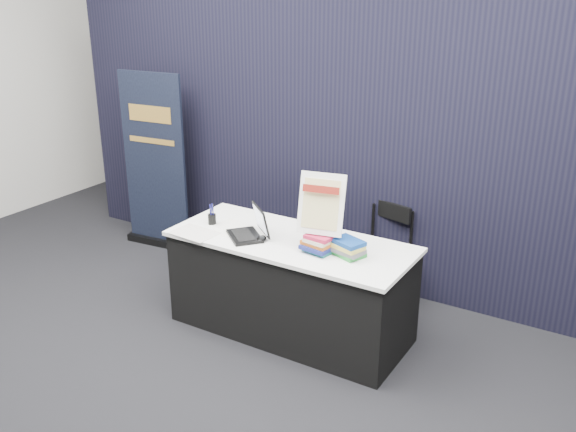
# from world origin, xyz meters

# --- Properties ---
(floor) EXTENTS (8.00, 8.00, 0.00)m
(floor) POSITION_xyz_m (0.00, 0.00, 0.00)
(floor) COLOR black
(floor) RESTS_ON ground
(wall_back) EXTENTS (8.00, 0.02, 3.50)m
(wall_back) POSITION_xyz_m (0.00, 4.00, 1.75)
(wall_back) COLOR beige
(wall_back) RESTS_ON floor
(drape_partition) EXTENTS (6.00, 0.08, 2.40)m
(drape_partition) POSITION_xyz_m (0.00, 1.60, 1.20)
(drape_partition) COLOR black
(drape_partition) RESTS_ON floor
(display_table) EXTENTS (1.80, 0.75, 0.75)m
(display_table) POSITION_xyz_m (0.00, 0.55, 0.38)
(display_table) COLOR black
(display_table) RESTS_ON floor
(laptop) EXTENTS (0.36, 0.40, 0.23)m
(laptop) POSITION_xyz_m (-0.31, 0.45, 0.81)
(laptop) COLOR black
(laptop) RESTS_ON display_table
(mouse) EXTENTS (0.10, 0.13, 0.04)m
(mouse) POSITION_xyz_m (-0.17, 0.42, 0.77)
(mouse) COLOR black
(mouse) RESTS_ON display_table
(brochure_left) EXTENTS (0.35, 0.26, 0.00)m
(brochure_left) POSITION_xyz_m (-0.67, 0.28, 0.75)
(brochure_left) COLOR silver
(brochure_left) RESTS_ON display_table
(brochure_mid) EXTENTS (0.31, 0.29, 0.00)m
(brochure_mid) POSITION_xyz_m (-0.51, 0.47, 0.75)
(brochure_mid) COLOR white
(brochure_mid) RESTS_ON display_table
(brochure_right) EXTENTS (0.31, 0.23, 0.00)m
(brochure_right) POSITION_xyz_m (-0.50, 0.54, 0.75)
(brochure_right) COLOR white
(brochure_right) RESTS_ON display_table
(pen_cup) EXTENTS (0.08, 0.08, 0.08)m
(pen_cup) POSITION_xyz_m (-0.67, 0.50, 0.79)
(pen_cup) COLOR black
(pen_cup) RESTS_ON display_table
(book_stack_tall) EXTENTS (0.22, 0.18, 0.13)m
(book_stack_tall) POSITION_xyz_m (0.28, 0.46, 0.82)
(book_stack_tall) COLOR #165554
(book_stack_tall) RESTS_ON display_table
(book_stack_short) EXTENTS (0.24, 0.21, 0.12)m
(book_stack_short) POSITION_xyz_m (0.48, 0.51, 0.81)
(book_stack_short) COLOR #238331
(book_stack_short) RESTS_ON display_table
(info_sign) EXTENTS (0.34, 0.19, 0.43)m
(info_sign) POSITION_xyz_m (0.28, 0.49, 1.09)
(info_sign) COLOR black
(info_sign) RESTS_ON book_stack_tall
(pullup_banner) EXTENTS (0.73, 0.17, 1.72)m
(pullup_banner) POSITION_xyz_m (-1.97, 1.27, 0.76)
(pullup_banner) COLOR black
(pullup_banner) RESTS_ON floor
(stacking_chair) EXTENTS (0.44, 0.44, 0.80)m
(stacking_chair) POSITION_xyz_m (0.38, 1.41, 0.44)
(stacking_chair) COLOR black
(stacking_chair) RESTS_ON floor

